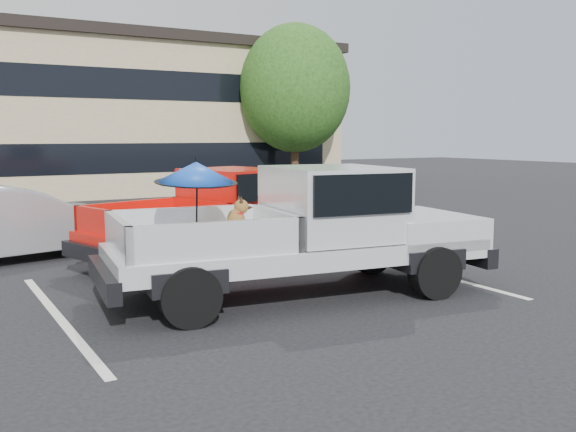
{
  "coord_description": "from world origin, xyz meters",
  "views": [
    {
      "loc": [
        -4.52,
        -6.44,
        2.33
      ],
      "look_at": [
        -0.36,
        0.65,
        1.3
      ],
      "focal_mm": 40.0,
      "sensor_mm": 36.0,
      "label": 1
    }
  ],
  "objects_px": {
    "tree_back": "(157,92)",
    "silver_pickup": "(317,223)",
    "tree_right": "(295,88)",
    "silver_sedan": "(11,223)",
    "red_pickup": "(228,210)"
  },
  "relations": [
    {
      "from": "tree_back",
      "to": "silver_pickup",
      "type": "height_order",
      "value": "tree_back"
    },
    {
      "from": "tree_right",
      "to": "silver_pickup",
      "type": "xyz_separation_m",
      "value": [
        -8.43,
        -14.62,
        -3.16
      ]
    },
    {
      "from": "silver_pickup",
      "to": "silver_sedan",
      "type": "relative_size",
      "value": 1.38
    },
    {
      "from": "tree_right",
      "to": "tree_back",
      "type": "relative_size",
      "value": 0.95
    },
    {
      "from": "red_pickup",
      "to": "silver_sedan",
      "type": "distance_m",
      "value": 4.07
    },
    {
      "from": "tree_back",
      "to": "silver_pickup",
      "type": "bearing_deg",
      "value": -103.49
    },
    {
      "from": "tree_right",
      "to": "silver_pickup",
      "type": "height_order",
      "value": "tree_right"
    },
    {
      "from": "tree_right",
      "to": "tree_back",
      "type": "xyz_separation_m",
      "value": [
        -3.0,
        8.0,
        0.2
      ]
    },
    {
      "from": "tree_right",
      "to": "red_pickup",
      "type": "bearing_deg",
      "value": -126.28
    },
    {
      "from": "tree_back",
      "to": "red_pickup",
      "type": "distance_m",
      "value": 20.43
    },
    {
      "from": "red_pickup",
      "to": "silver_sedan",
      "type": "bearing_deg",
      "value": 135.73
    },
    {
      "from": "red_pickup",
      "to": "silver_pickup",
      "type": "bearing_deg",
      "value": -107.37
    },
    {
      "from": "tree_right",
      "to": "tree_back",
      "type": "height_order",
      "value": "tree_back"
    },
    {
      "from": "red_pickup",
      "to": "silver_sedan",
      "type": "xyz_separation_m",
      "value": [
        -3.59,
        1.9,
        -0.23
      ]
    },
    {
      "from": "tree_right",
      "to": "silver_pickup",
      "type": "relative_size",
      "value": 1.15
    }
  ]
}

